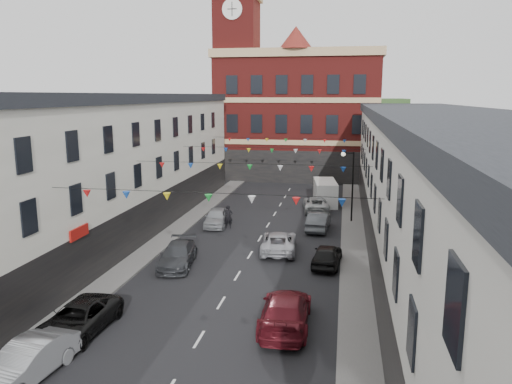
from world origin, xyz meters
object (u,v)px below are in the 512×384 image
Objects in this scene: car_right_e at (318,221)px; pedestrian at (228,217)px; car_left_d at (177,255)px; white_van at (325,192)px; car_right_f at (316,204)px; car_right_c at (285,311)px; car_right_d at (327,255)px; car_left_e at (216,217)px; car_left_b at (28,362)px; moving_car at (279,242)px; car_left_c at (78,319)px; street_lamp at (350,177)px.

pedestrian is (-7.18, -0.70, 0.20)m from car_right_e.
white_van reaches higher than car_left_d.
car_left_d is at bearing -114.78° from pedestrian.
pedestrian is (-6.60, -7.38, 0.26)m from car_right_f.
car_right_c reaches higher than car_right_d.
car_right_d reaches higher than car_right_f.
car_right_f is (7.73, 6.86, -0.06)m from car_left_e.
car_left_e is (1.30, 23.17, -0.00)m from car_left_b.
car_right_c reaches higher than car_left_b.
white_van reaches higher than car_left_b.
car_right_d is at bearing 139.65° from moving_car.
car_right_d is (1.57, 8.84, -0.09)m from car_right_c.
car_left_d is 0.97× the size of moving_car.
car_right_c is at bearing 94.11° from moving_car.
moving_car is at bearing -106.12° from white_van.
car_right_c is at bearing -98.69° from white_van.
pedestrian reaches higher than car_right_f.
white_van is at bearing 44.09° from car_left_e.
car_right_c is 2.94× the size of pedestrian.
white_van reaches higher than car_right_e.
car_right_f is at bearing 72.88° from car_left_c.
car_left_b reaches higher than car_left_d.
car_right_c is 1.23× the size of car_right_e.
car_right_e reaches higher than car_right_f.
street_lamp is at bearing 42.91° from car_left_d.
car_right_e is at bearing -93.47° from car_right_c.
car_left_e is 0.97× the size of car_right_e.
moving_car is at bearing 72.24° from car_right_e.
car_left_c is 19.05m from pedestrian.
car_left_d is 13.05m from car_right_e.
moving_car is at bearing 75.09° from car_right_f.
street_lamp is at bearing -79.49° from white_van.
moving_car is (-4.75, -8.89, -3.21)m from street_lamp.
street_lamp is 10.58m from moving_car.
car_right_c is (7.73, -17.13, 0.06)m from car_left_e.
car_left_b is 18.72m from moving_car.
moving_car is at bearing -66.47° from pedestrian.
car_left_c is at bearing 97.65° from car_left_b.
white_van is at bearing -82.23° from car_right_d.
street_lamp is at bearing 120.47° from car_right_f.
car_right_c is at bearing 84.95° from car_right_d.
car_left_c is 1.12× the size of car_right_e.
car_left_e reaches higher than car_left_c.
car_right_f is (-1.57, 15.15, -0.03)m from car_right_d.
car_right_c is at bearing 40.42° from car_left_b.
car_right_d is 4.14m from moving_car.
car_left_c is 19.45m from car_left_e.
white_van reaches higher than car_right_d.
pedestrian reaches higher than car_right_c.
pedestrian reaches higher than car_left_d.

